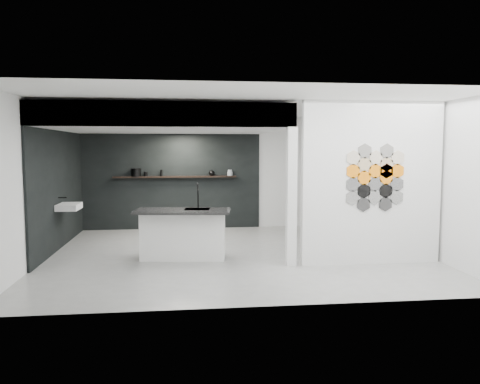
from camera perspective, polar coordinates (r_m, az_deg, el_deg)
name	(u,v)px	position (r m, az deg, el deg)	size (l,w,h in m)	color
floor	(237,254)	(8.96, -0.41, -7.56)	(7.00, 6.00, 0.01)	gray
partition_panel	(372,183)	(8.34, 15.75, 1.04)	(2.45, 0.15, 2.80)	silver
bay_clad_back	(171,182)	(11.69, -8.38, 1.26)	(4.40, 0.04, 2.35)	black
bay_clad_left	(59,189)	(10.04, -21.19, 0.29)	(0.04, 4.00, 2.35)	black
bulkhead	(168,121)	(9.70, -8.83, 8.55)	(4.40, 4.00, 0.40)	silver
corner_column	(291,197)	(7.93, 6.28, -0.63)	(0.16, 0.16, 2.35)	silver
fascia_beam	(163,114)	(7.79, -9.34, 9.35)	(4.40, 0.16, 0.40)	silver
wall_basin	(69,207)	(9.82, -20.12, -1.69)	(0.40, 0.60, 0.12)	silver
display_shelf	(175,177)	(11.57, -7.91, 1.85)	(3.00, 0.15, 0.04)	black
kitchen_island	(183,233)	(8.57, -6.92, -5.02)	(1.77, 0.94, 1.37)	silver
stockpot	(136,172)	(11.62, -12.55, 2.35)	(0.23, 0.23, 0.19)	black
kettle	(212,173)	(11.58, -3.45, 2.31)	(0.15, 0.15, 0.13)	black
glass_bowl	(230,174)	(11.62, -1.24, 2.24)	(0.13, 0.13, 0.09)	gray
glass_vase	(230,173)	(11.62, -1.24, 2.37)	(0.11, 0.11, 0.15)	gray
bottle_dark	(161,173)	(11.58, -9.57, 2.30)	(0.06, 0.06, 0.15)	black
utensil_cup	(146,174)	(11.60, -11.42, 2.17)	(0.09, 0.09, 0.11)	black
hex_tile_cluster	(376,177)	(8.27, 16.21, 1.72)	(1.04, 0.02, 1.16)	silver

